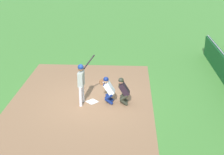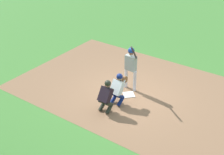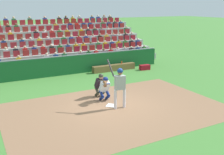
% 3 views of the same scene
% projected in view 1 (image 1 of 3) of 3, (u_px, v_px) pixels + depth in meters
% --- Properties ---
extents(ground_plane, '(160.00, 160.00, 0.00)m').
position_uv_depth(ground_plane, '(92.00, 102.00, 14.70)').
color(ground_plane, '#468236').
extents(infield_dirt_patch, '(9.69, 6.42, 0.01)m').
position_uv_depth(infield_dirt_patch, '(81.00, 102.00, 14.73)').
color(infield_dirt_patch, '#906749').
rests_on(infield_dirt_patch, ground_plane).
extents(home_plate_marker, '(0.62, 0.62, 0.02)m').
position_uv_depth(home_plate_marker, '(92.00, 102.00, 14.70)').
color(home_plate_marker, white).
rests_on(home_plate_marker, infield_dirt_patch).
extents(batter_at_plate, '(0.66, 0.71, 2.19)m').
position_uv_depth(batter_at_plate, '(81.00, 79.00, 14.10)').
color(batter_at_plate, silver).
rests_on(batter_at_plate, ground_plane).
extents(catcher_crouching, '(0.47, 0.71, 1.25)m').
position_uv_depth(catcher_crouching, '(108.00, 88.00, 14.38)').
color(catcher_crouching, navy).
rests_on(catcher_crouching, ground_plane).
extents(home_plate_umpire, '(0.47, 0.51, 1.25)m').
position_uv_depth(home_plate_umpire, '(123.00, 90.00, 14.28)').
color(home_plate_umpire, '#292B20').
rests_on(home_plate_umpire, ground_plane).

